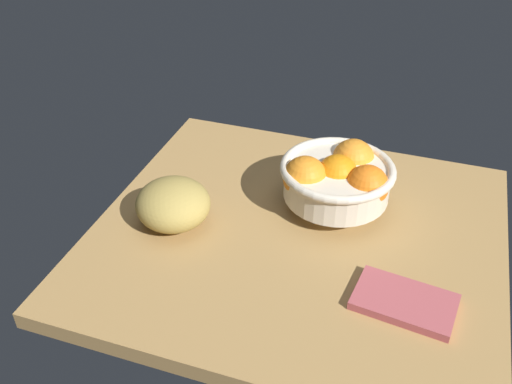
# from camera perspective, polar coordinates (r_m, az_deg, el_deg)

# --- Properties ---
(ground_plane) EXTENTS (0.70, 0.64, 0.03)m
(ground_plane) POSITION_cam_1_polar(r_m,az_deg,el_deg) (1.03, 4.07, -4.55)
(ground_plane) COLOR #AA824A
(fruit_bowl) EXTENTS (0.21, 0.21, 0.11)m
(fruit_bowl) POSITION_cam_1_polar(r_m,az_deg,el_deg) (1.05, 8.05, 1.41)
(fruit_bowl) COLOR silver
(fruit_bowl) RESTS_ON ground
(bread_loaf) EXTENTS (0.18, 0.18, 0.08)m
(bread_loaf) POSITION_cam_1_polar(r_m,az_deg,el_deg) (1.03, -8.15, -1.17)
(bread_loaf) COLOR #AF9549
(bread_loaf) RESTS_ON ground
(napkin_folded) EXTENTS (0.16, 0.11, 0.01)m
(napkin_folded) POSITION_cam_1_polar(r_m,az_deg,el_deg) (0.92, 14.39, -10.42)
(napkin_folded) COLOR #B24F55
(napkin_folded) RESTS_ON ground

